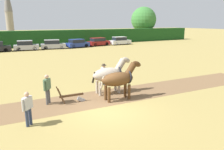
{
  "coord_description": "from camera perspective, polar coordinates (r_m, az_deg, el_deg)",
  "views": [
    {
      "loc": [
        -4.98,
        -9.7,
        4.6
      ],
      "look_at": [
        1.75,
        2.82,
        1.1
      ],
      "focal_mm": 35.0,
      "sensor_mm": 36.0,
      "label": 1
    }
  ],
  "objects": [
    {
      "name": "parked_car_center_right",
      "position": [
        38.99,
        -15.2,
        7.68
      ],
      "size": [
        4.33,
        2.43,
        1.56
      ],
      "rotation": [
        0.0,
        0.0,
        -0.18
      ],
      "color": "#A8A8B2",
      "rests_on": "ground"
    },
    {
      "name": "hedgerow",
      "position": [
        43.56,
        -21.9,
        8.73
      ],
      "size": [
        78.67,
        1.95,
        2.94
      ],
      "primitive_type": "cube",
      "color": "#194719",
      "rests_on": "ground"
    },
    {
      "name": "ground_plane",
      "position": [
        11.83,
        -1.01,
        -9.04
      ],
      "size": [
        240.0,
        240.0,
        0.0
      ],
      "primitive_type": "plane",
      "color": "#998447"
    },
    {
      "name": "parked_car_right",
      "position": [
        40.27,
        -9.02,
        8.15
      ],
      "size": [
        4.33,
        2.51,
        1.51
      ],
      "rotation": [
        0.0,
        0.0,
        0.17
      ],
      "color": "navy",
      "rests_on": "ground"
    },
    {
      "name": "farmer_beside_team",
      "position": [
        16.07,
        -2.15,
        0.56
      ],
      "size": [
        0.4,
        0.6,
        1.59
      ],
      "rotation": [
        0.0,
        0.0,
        0.34
      ],
      "color": "#28334C",
      "rests_on": "ground"
    },
    {
      "name": "parked_car_end_right",
      "position": [
        44.8,
        2.11,
        8.9
      ],
      "size": [
        4.35,
        1.83,
        1.59
      ],
      "rotation": [
        0.0,
        0.0,
        0.02
      ],
      "color": "silver",
      "rests_on": "ground"
    },
    {
      "name": "plow",
      "position": [
        12.94,
        -9.94,
        -5.7
      ],
      "size": [
        1.65,
        0.48,
        1.13
      ],
      "rotation": [
        0.0,
        0.0,
        -0.05
      ],
      "color": "#4C331E",
      "rests_on": "ground"
    },
    {
      "name": "church_spire",
      "position": [
        82.36,
        -25.5,
        15.58
      ],
      "size": [
        2.64,
        2.64,
        17.12
      ],
      "color": "gray",
      "rests_on": "ground"
    },
    {
      "name": "tree_center",
      "position": [
        58.01,
        8.26,
        14.12
      ],
      "size": [
        6.38,
        6.38,
        8.23
      ],
      "color": "#4C3823",
      "rests_on": "ground"
    },
    {
      "name": "parked_car_far_right",
      "position": [
        42.84,
        -3.57,
        8.64
      ],
      "size": [
        4.67,
        2.55,
        1.54
      ],
      "rotation": [
        0.0,
        0.0,
        0.2
      ],
      "color": "maroon",
      "rests_on": "ground"
    },
    {
      "name": "farmer_onlooker_left",
      "position": [
        10.48,
        -21.18,
        -7.68
      ],
      "size": [
        0.51,
        0.46,
        1.6
      ],
      "rotation": [
        0.0,
        0.0,
        -0.84
      ],
      "color": "#28334C",
      "rests_on": "ground"
    },
    {
      "name": "parked_car_center",
      "position": [
        38.34,
        -21.55,
        7.13
      ],
      "size": [
        4.01,
        2.15,
        1.6
      ],
      "rotation": [
        0.0,
        0.0,
        -0.12
      ],
      "color": "#A8A8B2",
      "rests_on": "ground"
    },
    {
      "name": "draft_horse_lead_left",
      "position": [
        12.97,
        1.94,
        -0.98
      ],
      "size": [
        2.78,
        0.96,
        2.35
      ],
      "rotation": [
        0.0,
        0.0,
        -0.05
      ],
      "color": "#513319",
      "rests_on": "ground"
    },
    {
      "name": "plowed_furrow_strip",
      "position": [
        12.67,
        -21.11,
        -8.42
      ],
      "size": [
        33.73,
        4.43,
        0.01
      ],
      "primitive_type": "cube",
      "rotation": [
        0.0,
        0.0,
        -0.05
      ],
      "color": "brown",
      "rests_on": "ground"
    },
    {
      "name": "draft_horse_lead_right",
      "position": [
        14.16,
        -0.61,
        0.26
      ],
      "size": [
        2.81,
        1.04,
        2.38
      ],
      "rotation": [
        0.0,
        0.0,
        -0.05
      ],
      "color": "#B2A38E",
      "rests_on": "ground"
    },
    {
      "name": "farmer_at_plow",
      "position": [
        12.82,
        -16.56,
        -3.02
      ],
      "size": [
        0.48,
        0.55,
        1.72
      ],
      "rotation": [
        0.0,
        0.0,
        -0.7
      ],
      "color": "#4C4C4C",
      "rests_on": "ground"
    }
  ]
}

